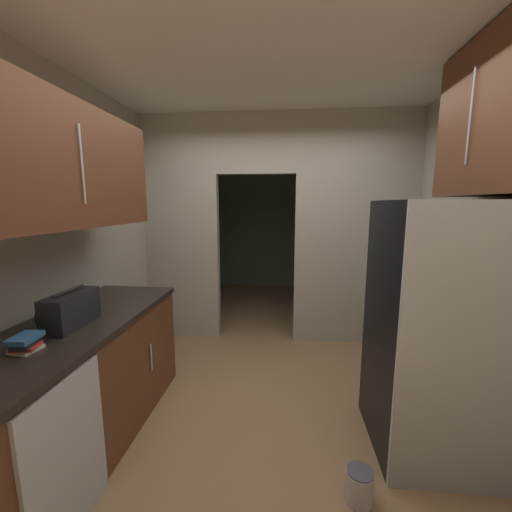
# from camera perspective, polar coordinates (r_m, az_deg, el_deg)

# --- Properties ---
(ground) EXTENTS (20.00, 20.00, 0.00)m
(ground) POSITION_cam_1_polar(r_m,az_deg,el_deg) (2.80, 1.99, -27.59)
(ground) COLOR #93704C
(kitchen_overhead_slab) EXTENTS (3.64, 7.18, 0.06)m
(kitchen_overhead_slab) POSITION_cam_1_polar(r_m,az_deg,el_deg) (2.91, 3.04, 30.88)
(kitchen_overhead_slab) COLOR silver
(kitchen_partition) EXTENTS (3.24, 0.12, 2.72)m
(kitchen_partition) POSITION_cam_1_polar(r_m,az_deg,el_deg) (3.82, 4.61, 5.96)
(kitchen_partition) COLOR #ADA899
(kitchen_partition) RESTS_ON ground
(adjoining_room_shell) EXTENTS (3.24, 2.64, 2.72)m
(adjoining_room_shell) POSITION_cam_1_polar(r_m,az_deg,el_deg) (5.62, 4.26, 6.08)
(adjoining_room_shell) COLOR slate
(adjoining_room_shell) RESTS_ON ground
(refrigerator) EXTENTS (0.85, 0.80, 1.70)m
(refrigerator) POSITION_cam_1_polar(r_m,az_deg,el_deg) (2.49, 30.74, -11.45)
(refrigerator) COLOR black
(refrigerator) RESTS_ON ground
(lower_cabinet_run) EXTENTS (0.69, 1.95, 0.90)m
(lower_cabinet_run) POSITION_cam_1_polar(r_m,az_deg,el_deg) (2.62, -29.66, -19.95)
(lower_cabinet_run) COLOR brown
(lower_cabinet_run) RESTS_ON ground
(dishwasher) EXTENTS (0.02, 0.56, 0.84)m
(dishwasher) POSITION_cam_1_polar(r_m,az_deg,el_deg) (2.09, -30.70, -29.08)
(dishwasher) COLOR #B7BABC
(dishwasher) RESTS_ON ground
(upper_cabinet_counterside) EXTENTS (0.36, 1.76, 0.77)m
(upper_cabinet_counterside) POSITION_cam_1_polar(r_m,az_deg,el_deg) (2.32, -32.65, 13.67)
(upper_cabinet_counterside) COLOR brown
(upper_cabinet_fridgeside) EXTENTS (0.36, 0.93, 0.96)m
(upper_cabinet_fridgeside) POSITION_cam_1_polar(r_m,az_deg,el_deg) (2.61, 37.87, 19.30)
(upper_cabinet_fridgeside) COLOR brown
(boombox) EXTENTS (0.17, 0.39, 0.25)m
(boombox) POSITION_cam_1_polar(r_m,az_deg,el_deg) (2.38, -30.42, -8.33)
(boombox) COLOR black
(boombox) RESTS_ON lower_cabinet_run
(book_stack) EXTENTS (0.14, 0.17, 0.09)m
(book_stack) POSITION_cam_1_polar(r_m,az_deg,el_deg) (2.15, -36.10, -12.54)
(book_stack) COLOR beige
(book_stack) RESTS_ON lower_cabinet_run
(paint_can) EXTENTS (0.16, 0.16, 0.19)m
(paint_can) POSITION_cam_1_polar(r_m,az_deg,el_deg) (2.30, 18.13, -34.64)
(paint_can) COLOR silver
(paint_can) RESTS_ON ground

